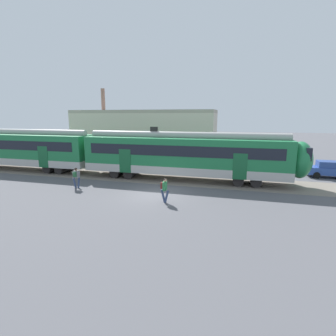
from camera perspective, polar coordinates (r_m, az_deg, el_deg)
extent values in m
plane|color=#515156|center=(19.31, -3.10, -5.91)|extent=(160.00, 160.00, 0.00)
cube|color=slate|center=(28.22, -19.18, -0.97)|extent=(80.00, 4.40, 0.01)
cube|color=#B7B7B2|center=(23.62, 3.24, -0.07)|extent=(18.00, 3.06, 0.70)
cube|color=#1E7542|center=(23.36, 3.29, 3.66)|extent=(18.00, 3.00, 2.40)
cube|color=black|center=(21.87, 2.46, 3.66)|extent=(16.56, 0.03, 0.90)
cube|color=#165731|center=(21.49, 15.40, 0.29)|extent=(1.10, 0.04, 2.10)
cube|color=#165731|center=(23.62, -9.36, 1.52)|extent=(1.10, 0.04, 2.10)
cylinder|color=#9C9C97|center=(23.22, 3.33, 7.03)|extent=(17.64, 0.70, 0.70)
cube|color=black|center=(23.89, -3.07, 8.48)|extent=(0.70, 0.12, 0.40)
cylinder|color=black|center=(23.29, 18.52, -2.33)|extent=(0.90, 2.40, 0.90)
cylinder|color=black|center=(23.25, 15.08, -2.15)|extent=(0.90, 2.40, 0.90)
cylinder|color=black|center=(25.20, -7.68, -0.82)|extent=(0.90, 2.40, 0.90)
cylinder|color=black|center=(25.77, -10.55, -0.64)|extent=(0.90, 2.40, 0.90)
ellipsoid|color=#1E7542|center=(23.38, 26.81, 1.58)|extent=(1.80, 2.85, 2.95)
cube|color=black|center=(23.38, 27.79, 2.98)|extent=(0.40, 2.40, 1.00)
cube|color=#B7B7B2|center=(32.92, -30.28, 1.64)|extent=(18.00, 3.06, 0.70)
cube|color=#1E7542|center=(32.74, -30.56, 4.32)|extent=(18.00, 3.00, 2.40)
cube|color=black|center=(31.69, -32.54, 4.29)|extent=(16.56, 0.03, 0.90)
cube|color=#165731|center=(28.35, -25.57, 2.19)|extent=(1.10, 0.04, 2.10)
cylinder|color=#9C9C97|center=(32.64, -30.80, 6.72)|extent=(17.64, 0.70, 0.70)
cylinder|color=black|center=(28.90, -21.40, 0.05)|extent=(0.90, 2.40, 0.90)
cylinder|color=black|center=(29.75, -23.56, 0.19)|extent=(0.90, 2.40, 0.90)
cylinder|color=navy|center=(22.31, -18.86, -3.00)|extent=(0.15, 0.36, 0.87)
cylinder|color=navy|center=(22.18, -19.65, -3.13)|extent=(0.15, 0.36, 0.87)
cube|color=gray|center=(22.09, -19.37, -1.28)|extent=(0.36, 0.24, 0.56)
cylinder|color=gray|center=(22.16, -19.95, -1.41)|extent=(0.09, 0.25, 0.52)
cylinder|color=gray|center=(22.04, -18.78, -1.40)|extent=(0.09, 0.25, 0.52)
sphere|color=#9E7051|center=(22.03, -19.41, -0.28)|extent=(0.22, 0.22, 0.22)
sphere|color=black|center=(22.00, -19.45, -0.21)|extent=(0.20, 0.20, 0.20)
cube|color=#235633|center=(21.94, -19.64, -1.32)|extent=(0.28, 0.16, 0.40)
cylinder|color=navy|center=(17.49, -0.33, -6.27)|extent=(0.36, 0.16, 0.87)
cylinder|color=navy|center=(17.72, -1.06, -6.03)|extent=(0.36, 0.16, 0.87)
cube|color=#2D7F47|center=(17.40, -0.70, -3.92)|extent=(0.25, 0.36, 0.56)
cylinder|color=#2D7F47|center=(17.64, -0.77, -3.88)|extent=(0.25, 0.09, 0.52)
cylinder|color=#2D7F47|center=(17.19, -0.64, -4.29)|extent=(0.25, 0.09, 0.52)
sphere|color=tan|center=(17.30, -0.64, -2.68)|extent=(0.22, 0.22, 0.22)
sphere|color=black|center=(17.30, -0.71, -2.58)|extent=(0.20, 0.20, 0.20)
cube|color=maroon|center=(17.44, -1.28, -3.82)|extent=(0.16, 0.28, 0.40)
cube|color=#284799|center=(28.84, 31.73, -0.51)|extent=(4.02, 1.69, 0.68)
cube|color=navy|center=(28.70, 31.57, 0.72)|extent=(1.92, 1.46, 0.56)
cylinder|color=black|center=(29.33, 28.94, -0.73)|extent=(0.60, 0.21, 0.60)
cylinder|color=black|center=(27.85, 29.62, -1.38)|extent=(0.60, 0.21, 0.60)
cube|color=beige|center=(34.51, -5.42, 6.79)|extent=(18.52, 5.00, 6.00)
cube|color=#9F9686|center=(34.41, -5.53, 12.11)|extent=(18.52, 5.00, 0.40)
cylinder|color=#8C6656|center=(36.79, -13.93, 13.97)|extent=(0.50, 0.50, 3.20)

